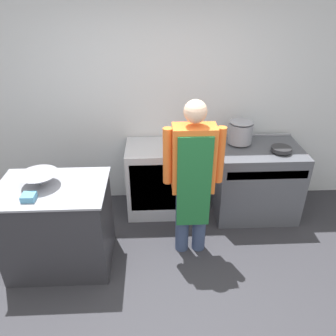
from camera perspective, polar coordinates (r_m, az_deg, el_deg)
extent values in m
plane|color=#2D2D33|center=(3.07, 0.83, -25.82)|extent=(14.00, 14.00, 0.00)
cube|color=silver|center=(3.96, -0.78, 12.08)|extent=(8.00, 0.05, 2.70)
cube|color=#2D2D33|center=(3.44, -18.48, -9.68)|extent=(0.97, 0.69, 0.89)
cube|color=gray|center=(3.18, -19.74, -3.26)|extent=(1.01, 0.72, 0.02)
cube|color=#4C4F56|center=(4.13, 14.96, -2.11)|extent=(0.97, 0.72, 0.88)
cube|color=gray|center=(3.71, 16.94, -1.13)|extent=(0.89, 0.03, 0.10)
cube|color=gray|center=(4.22, 14.46, 5.56)|extent=(0.97, 0.03, 0.02)
cube|color=silver|center=(4.03, -2.48, -1.89)|extent=(0.64, 0.58, 0.88)
cube|color=silver|center=(3.77, -2.46, -3.53)|extent=(0.54, 0.02, 0.61)
cylinder|color=#38476B|center=(3.45, 2.49, -9.00)|extent=(0.14, 0.14, 0.77)
cylinder|color=#38476B|center=(3.47, 5.51, -8.88)|extent=(0.14, 0.14, 0.77)
cube|color=orange|center=(3.07, 4.46, 1.59)|extent=(0.40, 0.22, 0.66)
cube|color=#1E6633|center=(3.06, 4.58, -2.77)|extent=(0.32, 0.02, 0.95)
cylinder|color=orange|center=(3.04, -0.14, 2.04)|extent=(0.09, 0.09, 0.56)
cylinder|color=orange|center=(3.10, 9.02, 2.21)|extent=(0.09, 0.09, 0.56)
sphere|color=beige|center=(2.89, 4.81, 9.79)|extent=(0.21, 0.21, 0.21)
cone|color=gray|center=(3.21, -21.48, -1.84)|extent=(0.35, 0.35, 0.12)
cube|color=teal|center=(3.04, -23.09, -4.69)|extent=(0.11, 0.11, 0.06)
cylinder|color=gray|center=(3.92, 12.46, 5.98)|extent=(0.28, 0.28, 0.23)
ellipsoid|color=gray|center=(3.87, 12.67, 7.84)|extent=(0.28, 0.28, 0.05)
cylinder|color=#262628|center=(3.87, 19.11, 3.15)|extent=(0.23, 0.23, 0.04)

